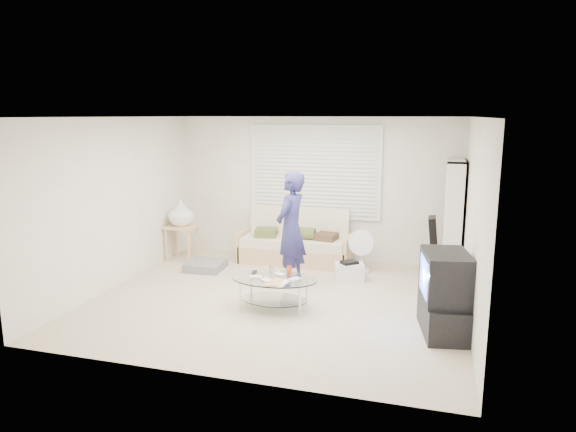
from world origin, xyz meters
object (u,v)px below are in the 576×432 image
(futon_sofa, at_px, (296,245))
(bookshelf, at_px, (452,219))
(coffee_table, at_px, (274,284))
(tv_unit, at_px, (444,294))

(futon_sofa, xyz_separation_m, bookshelf, (2.57, -0.09, 0.62))
(futon_sofa, distance_m, coffee_table, 2.24)
(bookshelf, bearing_deg, futon_sofa, 178.03)
(futon_sofa, xyz_separation_m, coffee_table, (0.31, -2.22, 0.04))
(bookshelf, height_order, tv_unit, bookshelf)
(bookshelf, distance_m, coffee_table, 3.16)
(tv_unit, relative_size, coffee_table, 0.84)
(futon_sofa, bearing_deg, bookshelf, -1.97)
(bookshelf, bearing_deg, coffee_table, -136.68)
(tv_unit, height_order, coffee_table, tv_unit)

